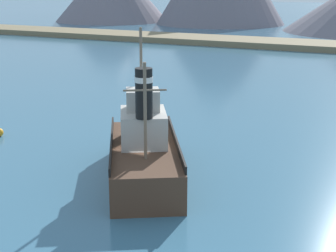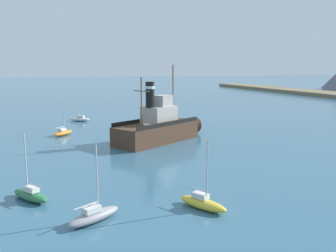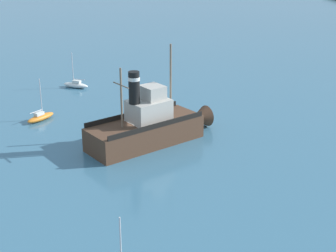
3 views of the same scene
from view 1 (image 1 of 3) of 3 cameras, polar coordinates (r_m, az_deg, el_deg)
name	(u,v)px [view 1 (image 1 of 3)]	position (r m, az deg, el deg)	size (l,w,h in m)	color
ground_plane	(138,181)	(34.88, -3.34, -6.11)	(600.00, 600.00, 0.00)	#38667F
shoreline_strip	(328,46)	(106.37, 17.30, 8.45)	(240.00, 12.00, 1.20)	#7A6B4C
old_tugboat	(144,150)	(35.20, -2.72, -2.71)	(10.28, 14.10, 9.90)	#4C3323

